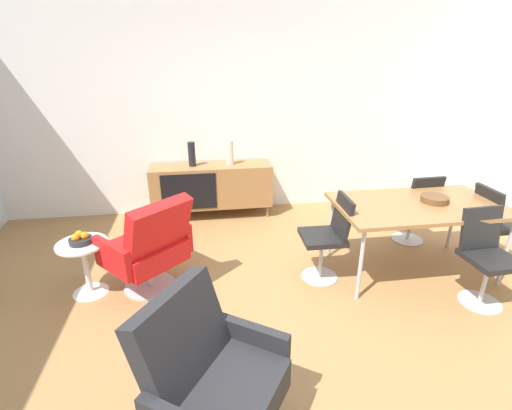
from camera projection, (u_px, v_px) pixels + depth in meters
ground_plane at (272, 321)px, 3.10m from camera, size 8.32×8.32×0.00m
wall_back at (237, 109)px, 4.95m from camera, size 6.80×0.12×2.80m
sideboard at (212, 185)px, 4.98m from camera, size 1.60×0.45×0.72m
vase_cobalt at (192, 154)px, 4.78m from camera, size 0.09×0.09×0.32m
vase_sculptural_dark at (230, 153)px, 4.85m from camera, size 0.10×0.10×0.32m
dining_table at (418, 208)px, 3.58m from camera, size 1.60×0.90×0.74m
wooden_bowl_on_table at (435, 199)px, 3.59m from camera, size 0.26×0.26×0.06m
dining_chair_far_end at (494, 223)px, 3.79m from camera, size 0.43×0.41×0.86m
dining_chair_back_right at (416, 206)px, 4.23m from camera, size 0.42×0.44×0.86m
dining_chair_near_window at (329, 235)px, 3.54m from camera, size 0.44×0.41×0.86m
dining_chair_front_right at (486, 254)px, 3.21m from camera, size 0.42×0.44×0.86m
lounge_chair_red at (149, 246)px, 3.35m from camera, size 0.91×0.91×0.95m
armchair_black_shell at (211, 378)px, 1.97m from camera, size 0.89×0.90×0.95m
side_table_round at (85, 262)px, 3.36m from camera, size 0.44×0.44×0.52m
fruit_bowl at (80, 239)px, 3.27m from camera, size 0.20×0.20×0.11m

